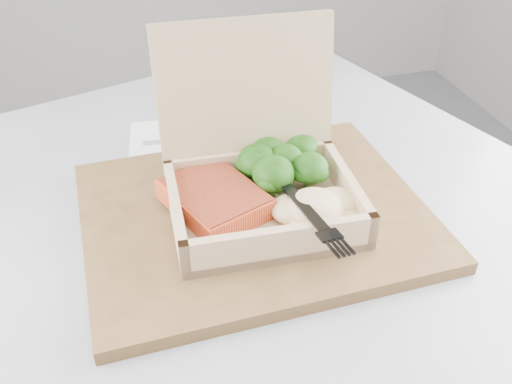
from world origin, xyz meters
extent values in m
cube|color=#9FA0A8|center=(0.56, 0.20, 0.73)|extent=(1.06, 1.06, 0.03)
cube|color=brown|center=(0.60, 0.22, 0.76)|extent=(0.39, 0.32, 0.02)
cube|color=tan|center=(0.61, 0.20, 0.77)|extent=(0.21, 0.16, 0.01)
cube|color=tan|center=(0.51, 0.20, 0.79)|extent=(0.02, 0.16, 0.04)
cube|color=tan|center=(0.70, 0.20, 0.79)|extent=(0.02, 0.16, 0.04)
cube|color=tan|center=(0.60, 0.13, 0.79)|extent=(0.20, 0.02, 0.04)
cube|color=tan|center=(0.61, 0.27, 0.79)|extent=(0.20, 0.02, 0.04)
cube|color=tan|center=(0.61, 0.29, 0.88)|extent=(0.20, 0.04, 0.15)
cube|color=#F05B2F|center=(0.55, 0.22, 0.79)|extent=(0.12, 0.14, 0.02)
ellipsoid|color=beige|center=(0.65, 0.17, 0.79)|extent=(0.10, 0.09, 0.03)
cube|color=black|center=(0.63, 0.22, 0.80)|extent=(0.02, 0.11, 0.02)
cube|color=black|center=(0.64, 0.14, 0.80)|extent=(0.03, 0.05, 0.01)
cube|color=silver|center=(0.51, 0.42, 0.75)|extent=(0.08, 0.13, 0.00)
camera|label=1|loc=(0.47, -0.27, 1.16)|focal=40.00mm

